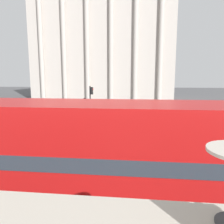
# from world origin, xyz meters

# --- Properties ---
(double_decker_bus) EXTENTS (11.23, 2.73, 3.94)m
(double_decker_bus) POSITION_xyz_m (-1.24, 4.47, 2.21)
(double_decker_bus) COLOR black
(double_decker_bus) RESTS_ON ground_plane
(plaza_building_left) EXTENTS (29.24, 14.98, 25.84)m
(plaza_building_left) POSITION_xyz_m (-6.73, 47.13, 12.92)
(plaza_building_left) COLOR #BCB2A8
(plaza_building_left) RESTS_ON ground_plane
(traffic_light_near) EXTENTS (0.42, 0.24, 3.52)m
(traffic_light_near) POSITION_xyz_m (-2.63, 10.40, 2.31)
(traffic_light_near) COLOR black
(traffic_light_near) RESTS_ON ground_plane
(traffic_light_mid) EXTENTS (0.42, 0.24, 3.90)m
(traffic_light_mid) POSITION_xyz_m (-4.00, 18.43, 2.54)
(traffic_light_mid) COLOR black
(traffic_light_mid) RESTS_ON ground_plane
(car_silver) EXTENTS (4.20, 1.93, 1.35)m
(car_silver) POSITION_xyz_m (6.57, 22.31, 0.70)
(car_silver) COLOR black
(car_silver) RESTS_ON ground_plane
(car_black) EXTENTS (4.20, 1.93, 1.35)m
(car_black) POSITION_xyz_m (-4.49, 22.29, 0.70)
(car_black) COLOR black
(car_black) RESTS_ON ground_plane
(pedestrian_grey) EXTENTS (0.32, 0.32, 1.59)m
(pedestrian_grey) POSITION_xyz_m (-7.46, 11.64, 0.91)
(pedestrian_grey) COLOR #282B33
(pedestrian_grey) RESTS_ON ground_plane
(pedestrian_olive) EXTENTS (0.32, 0.32, 1.61)m
(pedestrian_olive) POSITION_xyz_m (-0.54, 11.80, 0.92)
(pedestrian_olive) COLOR #282B33
(pedestrian_olive) RESTS_ON ground_plane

